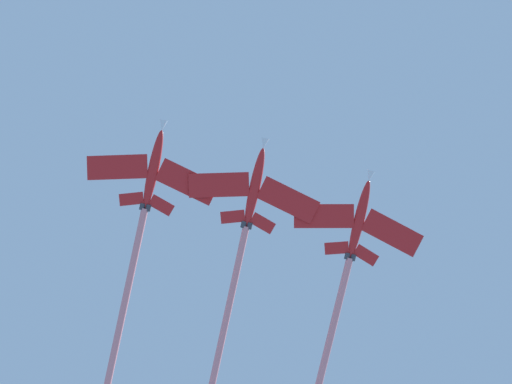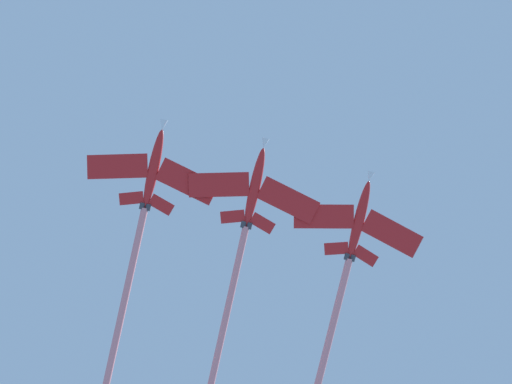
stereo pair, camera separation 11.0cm
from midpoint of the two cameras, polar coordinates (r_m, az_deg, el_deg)
jet_inner_left at (r=142.67m, az=5.01°, el=-6.90°), size 35.26×45.35×9.25m
jet_centre at (r=140.59m, az=-0.93°, el=-3.75°), size 30.76×40.70×8.28m
jet_inner_right at (r=141.22m, az=-7.04°, el=-2.49°), size 29.50×39.02×8.84m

